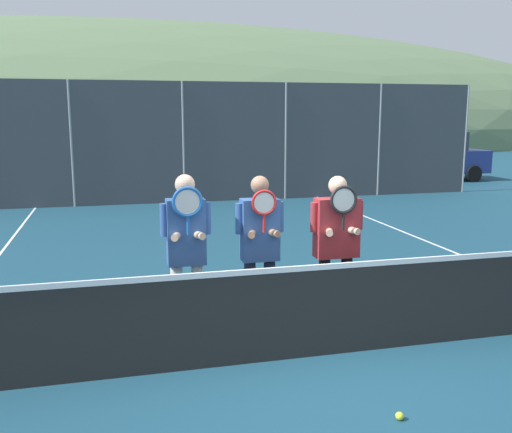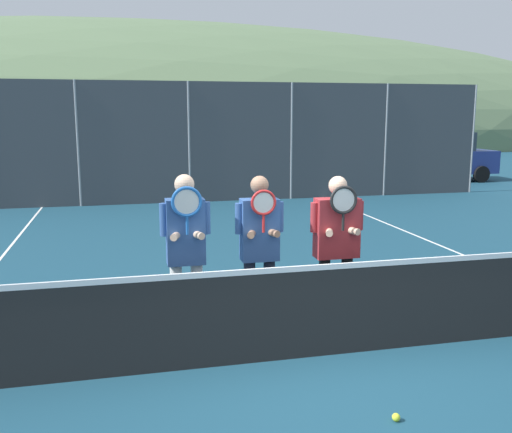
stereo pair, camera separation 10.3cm
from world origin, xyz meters
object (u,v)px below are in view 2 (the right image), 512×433
at_px(player_leftmost, 186,246).
at_px(car_right_of_center, 435,156).
at_px(player_center_right, 337,239).
at_px(car_left_of_center, 172,161).
at_px(tennis_ball_on_court, 396,417).
at_px(car_center, 309,159).
at_px(player_center_left, 260,244).
at_px(car_far_left, 23,163).

height_order(player_leftmost, car_right_of_center, player_leftmost).
relative_size(player_center_right, car_left_of_center, 0.41).
distance_m(player_leftmost, tennis_ball_on_court, 2.72).
bearing_deg(car_center, player_center_right, -107.35).
bearing_deg(car_right_of_center, player_center_left, -127.11).
relative_size(player_leftmost, tennis_ball_on_court, 27.32).
distance_m(player_leftmost, player_center_right, 1.72).
xyz_separation_m(player_center_left, car_center, (5.05, 13.25, -0.19)).
bearing_deg(car_right_of_center, car_center, 177.37).
xyz_separation_m(car_left_of_center, tennis_ball_on_court, (0.44, -15.06, -0.89)).
bearing_deg(tennis_ball_on_court, player_leftmost, 125.83).
bearing_deg(player_leftmost, player_center_right, 0.28).
bearing_deg(tennis_ball_on_court, car_center, 73.97).
bearing_deg(car_far_left, car_left_of_center, -1.60).
distance_m(player_center_left, player_center_right, 0.90).
bearing_deg(car_far_left, player_center_left, -71.23).
height_order(car_center, car_right_of_center, car_right_of_center).
distance_m(car_center, car_right_of_center, 4.82).
bearing_deg(tennis_ball_on_court, car_right_of_center, 58.62).
distance_m(car_center, tennis_ball_on_court, 15.97).
bearing_deg(car_center, player_leftmost, -113.83).
bearing_deg(player_center_left, car_left_of_center, 89.08).
bearing_deg(car_right_of_center, player_leftmost, -129.25).
bearing_deg(car_left_of_center, car_center, 3.16).
height_order(car_right_of_center, tennis_ball_on_court, car_right_of_center).
distance_m(car_left_of_center, car_center, 4.85).
bearing_deg(car_left_of_center, tennis_ball_on_court, -88.34).
distance_m(player_center_right, car_center, 13.92).
bearing_deg(car_right_of_center, player_center_right, -124.44).
height_order(car_left_of_center, tennis_ball_on_court, car_left_of_center).
bearing_deg(player_center_left, player_leftmost, -176.83).
relative_size(player_leftmost, car_right_of_center, 0.43).
xyz_separation_m(car_left_of_center, car_right_of_center, (9.65, 0.05, -0.00)).
relative_size(player_center_left, car_right_of_center, 0.42).
height_order(player_center_left, car_left_of_center, player_center_left).
xyz_separation_m(player_center_right, car_left_of_center, (-0.69, 13.02, -0.15)).
relative_size(car_left_of_center, tennis_ball_on_court, 64.79).
bearing_deg(car_far_left, player_leftmost, -74.57).
distance_m(player_center_right, car_right_of_center, 15.85).
height_order(player_center_left, car_center, player_center_left).
relative_size(car_left_of_center, car_center, 1.00).
xyz_separation_m(player_center_left, tennis_ball_on_court, (0.64, -2.08, -1.03)).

